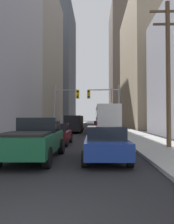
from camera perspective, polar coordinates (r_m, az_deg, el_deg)
sidewalk_left at (r=53.95m, az=-4.53°, el=-3.62°), size 3.66×160.00×0.15m
sidewalk_right at (r=53.74m, az=6.52°, el=-3.62°), size 3.66×160.00×0.15m
city_bus at (r=28.71m, az=4.91°, el=-1.57°), size 2.67×11.53×3.40m
pickup_truck_green at (r=10.64m, az=-13.01°, el=-6.61°), size 2.20×5.47×1.90m
cargo_van_black at (r=30.03m, az=-3.24°, el=-2.81°), size 2.16×5.26×2.26m
sedan_blue at (r=9.96m, az=4.76°, el=-7.91°), size 1.95×4.23×1.52m
sedan_maroon at (r=16.31m, az=-7.68°, el=-5.50°), size 1.95×4.23×1.52m
sedan_beige at (r=36.23m, az=-2.42°, el=-3.44°), size 1.95×4.26×1.52m
sedan_red at (r=37.26m, az=2.96°, el=-3.40°), size 1.95×4.25×1.52m
traffic_signal_near_left at (r=27.78m, az=-5.56°, el=2.73°), size 3.14×0.44×6.00m
traffic_signal_near_right at (r=27.56m, az=4.58°, el=2.85°), size 3.96×0.44×6.00m
utility_pole_right at (r=14.85m, az=19.87°, el=9.89°), size 2.20×0.28×9.09m
street_lamp_right at (r=41.76m, az=5.70°, el=1.95°), size 2.35×0.32×7.50m
building_left_mid_office at (r=55.27m, az=-19.34°, el=13.11°), size 21.16×25.80×31.84m
building_left_far_tower at (r=94.53m, az=-10.60°, el=11.38°), size 22.67×28.18×46.54m
building_right_mid_block at (r=51.09m, az=18.10°, el=10.83°), size 14.34×24.71×25.78m
building_right_far_highrise at (r=97.36m, az=12.03°, el=11.30°), size 20.13×24.68×47.51m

